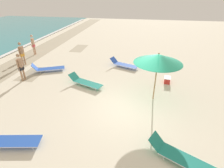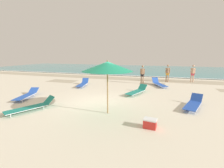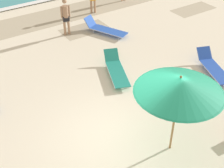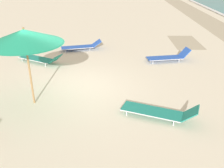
% 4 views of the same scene
% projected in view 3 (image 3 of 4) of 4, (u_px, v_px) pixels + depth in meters
% --- Properties ---
extents(ground_plane, '(60.00, 60.00, 0.16)m').
position_uv_depth(ground_plane, '(120.00, 139.00, 9.49)').
color(ground_plane, beige).
extents(beach_umbrella, '(2.34, 2.34, 2.55)m').
position_uv_depth(beach_umbrella, '(180.00, 85.00, 7.79)').
color(beach_umbrella, '#9E7547').
rests_on(beach_umbrella, ground_plane).
extents(sun_lounger_beside_umbrella, '(1.35, 2.23, 0.57)m').
position_uv_depth(sun_lounger_beside_umbrella, '(213.00, 67.00, 12.24)').
color(sun_lounger_beside_umbrella, blue).
rests_on(sun_lounger_beside_umbrella, ground_plane).
extents(sun_lounger_near_water_left, '(1.38, 2.32, 0.55)m').
position_uv_depth(sun_lounger_near_water_left, '(116.00, 70.00, 12.10)').
color(sun_lounger_near_water_left, '#1E8475').
rests_on(sun_lounger_near_water_left, ground_plane).
extents(sun_lounger_mid_beach_solo, '(1.46, 2.23, 0.63)m').
position_uv_depth(sun_lounger_mid_beach_solo, '(105.00, 29.00, 14.99)').
color(sun_lounger_mid_beach_solo, blue).
rests_on(sun_lounger_mid_beach_solo, ground_plane).
extents(beachgoer_strolling_adult, '(0.44, 0.27, 1.76)m').
position_uv_depth(beachgoer_strolling_adult, '(66.00, 15.00, 14.39)').
color(beachgoer_strolling_adult, '#A37A5B').
rests_on(beachgoer_strolling_adult, ground_plane).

